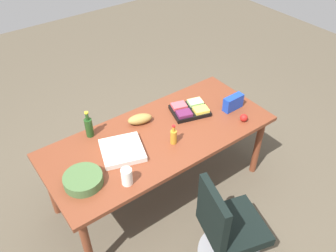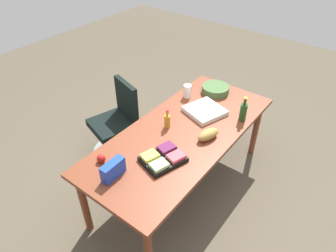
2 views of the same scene
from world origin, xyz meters
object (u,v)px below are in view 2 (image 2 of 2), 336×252
(wine_bottle, at_px, (243,112))
(apple_red, at_px, (101,158))
(dressing_bottle, at_px, (167,121))
(mayo_jar, at_px, (187,91))
(office_chair, at_px, (117,128))
(chip_bag_blue, at_px, (113,170))
(conference_table, at_px, (183,137))
(pizza_box, at_px, (205,111))
(fruit_platter, at_px, (163,158))
(salad_bowl, at_px, (215,89))
(bread_loaf, at_px, (208,135))

(wine_bottle, distance_m, apple_red, 1.48)
(dressing_bottle, distance_m, mayo_jar, 0.61)
(office_chair, xyz_separation_m, chip_bag_blue, (-0.84, -0.86, 0.49))
(conference_table, height_order, wine_bottle, wine_bottle)
(pizza_box, height_order, fruit_platter, fruit_platter)
(pizza_box, distance_m, fruit_platter, 0.86)
(office_chair, xyz_separation_m, wine_bottle, (0.53, -1.35, 0.52))
(chip_bag_blue, distance_m, mayo_jar, 1.41)
(office_chair, height_order, salad_bowl, office_chair)
(fruit_platter, height_order, chip_bag_blue, chip_bag_blue)
(office_chair, height_order, bread_loaf, office_chair)
(pizza_box, bearing_deg, salad_bowl, 34.01)
(conference_table, bearing_deg, pizza_box, 0.26)
(fruit_platter, distance_m, apple_red, 0.54)
(conference_table, relative_size, dressing_bottle, 10.84)
(mayo_jar, bearing_deg, dressing_bottle, -164.33)
(wine_bottle, relative_size, salad_bowl, 0.86)
(conference_table, relative_size, bread_loaf, 9.13)
(salad_bowl, distance_m, mayo_jar, 0.35)
(conference_table, height_order, pizza_box, pizza_box)
(salad_bowl, height_order, mayo_jar, mayo_jar)
(bread_loaf, bearing_deg, office_chair, 92.44)
(wine_bottle, relative_size, mayo_jar, 1.79)
(office_chair, xyz_separation_m, fruit_platter, (-0.45, -1.08, 0.45))
(dressing_bottle, height_order, apple_red, dressing_bottle)
(pizza_box, height_order, mayo_jar, mayo_jar)
(office_chair, height_order, wine_bottle, wine_bottle)
(wine_bottle, height_order, apple_red, wine_bottle)
(bread_loaf, distance_m, apple_red, 1.01)
(wine_bottle, bearing_deg, pizza_box, 108.12)
(dressing_bottle, xyz_separation_m, apple_red, (-0.75, 0.15, -0.04))
(office_chair, distance_m, pizza_box, 1.14)
(salad_bowl, relative_size, bread_loaf, 1.32)
(dressing_bottle, relative_size, mayo_jar, 1.33)
(conference_table, distance_m, bread_loaf, 0.29)
(wine_bottle, height_order, fruit_platter, wine_bottle)
(chip_bag_blue, distance_m, apple_red, 0.22)
(office_chair, distance_m, mayo_jar, 0.98)
(dressing_bottle, bearing_deg, mayo_jar, 15.67)
(bread_loaf, relative_size, mayo_jar, 1.58)
(office_chair, relative_size, fruit_platter, 2.23)
(office_chair, relative_size, dressing_bottle, 4.67)
(chip_bag_blue, relative_size, apple_red, 2.89)
(conference_table, height_order, chip_bag_blue, chip_bag_blue)
(conference_table, relative_size, mayo_jar, 14.39)
(pizza_box, xyz_separation_m, bread_loaf, (-0.35, -0.25, 0.03))
(conference_table, xyz_separation_m, pizza_box, (0.41, 0.00, 0.10))
(apple_red, bearing_deg, conference_table, -22.25)
(wine_bottle, xyz_separation_m, dressing_bottle, (-0.56, 0.54, -0.03))
(office_chair, distance_m, bread_loaf, 1.31)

